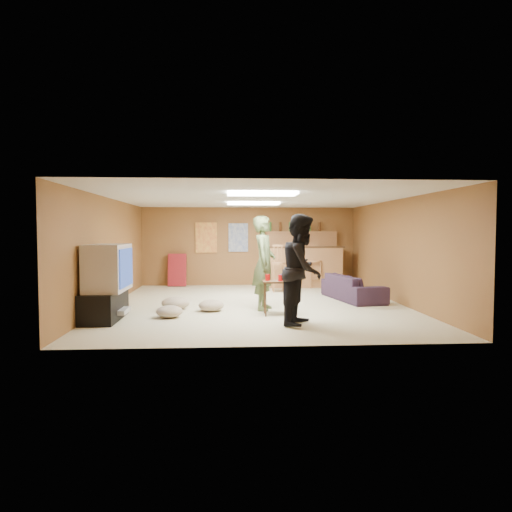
{
  "coord_description": "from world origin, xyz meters",
  "views": [
    {
      "loc": [
        -0.6,
        -9.42,
        1.51
      ],
      "look_at": [
        0.0,
        0.2,
        1.0
      ],
      "focal_mm": 32.0,
      "sensor_mm": 36.0,
      "label": 1
    }
  ],
  "objects": [
    {
      "name": "cushion_mid",
      "position": [
        -0.92,
        -0.75,
        0.11
      ],
      "size": [
        0.6,
        0.6,
        0.22
      ],
      "primitive_type": "ellipsoid",
      "rotation": [
        0.0,
        0.0,
        0.3
      ],
      "color": "gray",
      "rests_on": "ground"
    },
    {
      "name": "bar_backing",
      "position": [
        1.5,
        3.42,
        1.2
      ],
      "size": [
        2.0,
        0.14,
        0.6
      ],
      "primitive_type": "cube",
      "color": "#996337",
      "rests_on": "bar_counter"
    },
    {
      "name": "tv_stand",
      "position": [
        -2.72,
        -1.5,
        0.25
      ],
      "size": [
        0.55,
        1.3,
        0.5
      ],
      "primitive_type": "cube",
      "color": "black",
      "rests_on": "ground"
    },
    {
      "name": "tray_table",
      "position": [
        0.28,
        -1.23,
        0.31
      ],
      "size": [
        0.49,
        0.39,
        0.62
      ],
      "primitive_type": "cube",
      "rotation": [
        0.0,
        0.0,
        -0.02
      ],
      "color": "#3E2614",
      "rests_on": "ground"
    },
    {
      "name": "wall_left",
      "position": [
        -3.0,
        0.0,
        1.1
      ],
      "size": [
        0.02,
        7.0,
        2.2
      ],
      "primitive_type": "cube",
      "color": "brown",
      "rests_on": "ground"
    },
    {
      "name": "person_black",
      "position": [
        0.61,
        -2.08,
        0.9
      ],
      "size": [
        0.97,
        1.07,
        1.8
      ],
      "primitive_type": "imported",
      "rotation": [
        0.0,
        0.0,
        1.16
      ],
      "color": "black",
      "rests_on": "ground"
    },
    {
      "name": "wall_back",
      "position": [
        0.0,
        3.5,
        1.1
      ],
      "size": [
        6.0,
        0.02,
        2.2
      ],
      "primitive_type": "cube",
      "color": "brown",
      "rests_on": "ground"
    },
    {
      "name": "folding_chair_stack",
      "position": [
        -2.0,
        3.3,
        0.45
      ],
      "size": [
        0.5,
        0.26,
        0.91
      ],
      "primitive_type": "cube",
      "rotation": [
        -0.14,
        0.0,
        0.0
      ],
      "color": "maroon",
      "rests_on": "ground"
    },
    {
      "name": "cushion_near_tv",
      "position": [
        -1.62,
        -0.5,
        0.12
      ],
      "size": [
        0.68,
        0.68,
        0.24
      ],
      "primitive_type": "ellipsoid",
      "rotation": [
        0.0,
        0.0,
        -0.3
      ],
      "color": "gray",
      "rests_on": "ground"
    },
    {
      "name": "tv_body",
      "position": [
        -2.65,
        -1.5,
        0.9
      ],
      "size": [
        0.6,
        1.1,
        0.8
      ],
      "primitive_type": "cube",
      "color": "#B2B2B7",
      "rests_on": "tv_stand"
    },
    {
      "name": "cup_red_near",
      "position": [
        0.13,
        -1.18,
        0.68
      ],
      "size": [
        0.1,
        0.1,
        0.12
      ],
      "primitive_type": "cylinder",
      "rotation": [
        0.0,
        0.0,
        -0.14
      ],
      "color": "#BC0D0C",
      "rests_on": "tray_table"
    },
    {
      "name": "bar_counter",
      "position": [
        1.5,
        2.95,
        0.55
      ],
      "size": [
        2.0,
        0.6,
        1.1
      ],
      "primitive_type": "cube",
      "color": "#996337",
      "rests_on": "ground"
    },
    {
      "name": "cup_red_far",
      "position": [
        0.35,
        -1.29,
        0.68
      ],
      "size": [
        0.11,
        0.11,
        0.12
      ],
      "primitive_type": "cylinder",
      "rotation": [
        0.0,
        0.0,
        -0.39
      ],
      "color": "#BC0D0C",
      "rests_on": "tray_table"
    },
    {
      "name": "tv_screen",
      "position": [
        -2.34,
        -1.5,
        0.9
      ],
      "size": [
        0.02,
        0.95,
        0.65
      ],
      "primitive_type": "cube",
      "color": "navy",
      "rests_on": "tv_body"
    },
    {
      "name": "ceiling_panel_back",
      "position": [
        0.0,
        1.2,
        2.17
      ],
      "size": [
        1.2,
        0.6,
        0.04
      ],
      "primitive_type": "cube",
      "color": "white",
      "rests_on": "ceiling"
    },
    {
      "name": "poster_left",
      "position": [
        -1.2,
        3.46,
        1.35
      ],
      "size": [
        0.6,
        0.03,
        0.85
      ],
      "primitive_type": "cube",
      "color": "#BF3F26",
      "rests_on": "wall_back"
    },
    {
      "name": "wall_right",
      "position": [
        3.0,
        0.0,
        1.1
      ],
      "size": [
        0.02,
        7.0,
        2.2
      ],
      "primitive_type": "cube",
      "color": "brown",
      "rests_on": "ground"
    },
    {
      "name": "wall_front",
      "position": [
        0.0,
        -3.5,
        1.1
      ],
      "size": [
        6.0,
        0.02,
        2.2
      ],
      "primitive_type": "cube",
      "color": "brown",
      "rests_on": "ground"
    },
    {
      "name": "poster_right",
      "position": [
        -0.3,
        3.46,
        1.35
      ],
      "size": [
        0.55,
        0.03,
        0.8
      ],
      "primitive_type": "cube",
      "color": "#334C99",
      "rests_on": "wall_back"
    },
    {
      "name": "dvd_box",
      "position": [
        -2.5,
        -1.5,
        0.15
      ],
      "size": [
        0.35,
        0.5,
        0.08
      ],
      "primitive_type": "cube",
      "color": "#B2B2B7",
      "rests_on": "tv_stand"
    },
    {
      "name": "bar_stool_left",
      "position": [
        0.68,
        1.97,
        0.61
      ],
      "size": [
        0.49,
        0.49,
        1.21
      ],
      "primitive_type": null,
      "rotation": [
        0.0,
        0.0,
        0.35
      ],
      "color": "#996337",
      "rests_on": "ground"
    },
    {
      "name": "bar_lip",
      "position": [
        1.5,
        2.7,
        1.1
      ],
      "size": [
        2.1,
        0.12,
        0.05
      ],
      "primitive_type": "cube",
      "color": "#3E2614",
      "rests_on": "bar_counter"
    },
    {
      "name": "cushion_far",
      "position": [
        -1.63,
        -1.36,
        0.11
      ],
      "size": [
        0.53,
        0.53,
        0.21
      ],
      "primitive_type": "ellipsoid",
      "rotation": [
        0.0,
        0.0,
        -0.13
      ],
      "color": "gray",
      "rests_on": "ground"
    },
    {
      "name": "bar_shelf",
      "position": [
        1.5,
        3.4,
        1.5
      ],
      "size": [
        2.0,
        0.18,
        0.05
      ],
      "primitive_type": "cube",
      "color": "#996337",
      "rests_on": "bar_backing"
    },
    {
      "name": "bar_stool_right",
      "position": [
        1.75,
        2.73,
        0.55
      ],
      "size": [
        0.39,
        0.39,
        1.1
      ],
      "primitive_type": null,
      "rotation": [
        0.0,
        0.0,
        0.13
      ],
      "color": "#996337",
      "rests_on": "ground"
    },
    {
      "name": "sofa",
      "position": [
        2.18,
        0.5,
        0.28
      ],
      "size": [
        1.07,
        2.0,
        0.56
      ],
      "primitive_type": "imported",
      "rotation": [
        0.0,
        0.0,
        1.75
      ],
      "color": "black",
      "rests_on": "ground"
    },
    {
      "name": "bottle_row",
      "position": [
        1.3,
        3.38,
        1.65
      ],
      "size": [
        1.48,
        0.08,
        0.26
      ],
      "primitive_type": null,
      "color": "#3F7233",
      "rests_on": "bar_shelf"
    },
    {
      "name": "ground",
      "position": [
        0.0,
        0.0,
        0.0
      ],
      "size": [
        7.0,
        7.0,
        0.0
      ],
      "primitive_type": "plane",
      "color": "beige",
      "rests_on": "ground"
    },
    {
      "name": "ceiling",
      "position": [
        0.0,
        0.0,
        2.2
      ],
      "size": [
        6.0,
        7.0,
        0.02
      ],
      "primitive_type": "cube",
      "color": "silver",
      "rests_on": "ground"
    },
    {
      "name": "person_olive",
      "position": [
        0.1,
        -0.65,
        0.91
      ],
      "size": [
        0.57,
        0.74,
        1.82
      ],
      "primitive_type": "imported",
      "rotation": [
        0.0,
        0.0,
        1.35
      ],
      "color": "#4E5F37",
      "rests_on": "ground"
    },
    {
      "name": "ceiling_panel_front",
      "position": [
        0.0,
        -1.5,
        2.17
      ],
      "size": [
        1.2,
        0.6,
        0.04
      ],
      "primitive_type": "cube",
      "color": "white",
      "rests_on": "ceiling"
    },
    {
      "name": "cup_blue",
      "position": [
        0.4,
        -1.15,
        0.68
      ],
      "size": [
        0.1,
        0.1,
        0.11
      ],
      "primitive_type": "cylinder",
      "rotation": [
        0.0,
        0.0,
        0.27
      ],
      "color": "#2117A0",
      "rests_on": "tray_table"
    }
  ]
}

